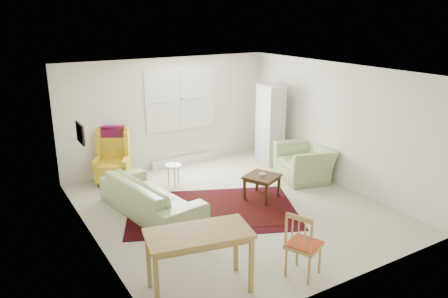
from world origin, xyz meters
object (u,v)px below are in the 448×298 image
armchair (305,159)px  desk_chair (304,243)px  wingback_chair (112,156)px  sofa (151,189)px  cabinet (270,125)px  desk (199,261)px  stool (174,175)px  coffee_table (262,187)px

armchair → desk_chair: size_ratio=1.18×
desk_chair → wingback_chair: bearing=-9.4°
sofa → wingback_chair: bearing=-5.3°
cabinet → desk_chair: 4.71m
wingback_chair → desk: wingback_chair is taller
sofa → armchair: 3.47m
cabinet → armchair: bearing=-81.3°
wingback_chair → stool: size_ratio=2.56×
coffee_table → desk_chair: 2.62m
cabinet → coffee_table: bearing=-121.9°
sofa → coffee_table: sofa is taller
sofa → armchair: (3.47, -0.11, -0.02)m
sofa → wingback_chair: 1.81m
desk → wingback_chair: bearing=87.3°
sofa → desk_chair: desk_chair is taller
armchair → wingback_chair: (-3.59, 1.91, 0.14)m
cabinet → sofa: bearing=-153.1°
armchair → desk_chair: (-2.43, -2.77, 0.04)m
coffee_table → stool: coffee_table is taller
sofa → stool: size_ratio=5.00×
armchair → stool: 2.80m
sofa → coffee_table: bearing=-112.3°
sofa → desk: sofa is taller
stool → armchair: bearing=-23.5°
armchair → desk_chair: 3.68m
stool → desk_chair: desk_chair is taller
desk → cabinet: bearing=43.4°
sofa → desk: size_ratio=1.74×
armchair → desk: 4.46m
armchair → stool: size_ratio=2.48×
stool → cabinet: size_ratio=0.24×
armchair → cabinet: (0.00, 1.25, 0.49)m
coffee_table → cabinet: size_ratio=0.31×
sofa → coffee_table: 2.14m
armchair → desk: size_ratio=0.86×
coffee_table → desk_chair: (-1.04, -2.39, 0.24)m
sofa → coffee_table: (2.07, -0.48, -0.22)m
desk_chair → cabinet: bearing=-54.5°
wingback_chair → cabinet: cabinet is taller
sofa → armchair: bearing=-101.0°
wingback_chair → desk: bearing=-64.6°
coffee_table → desk: desk is taller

